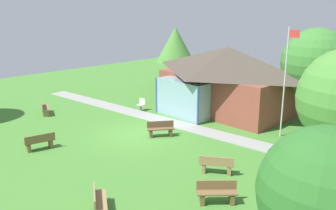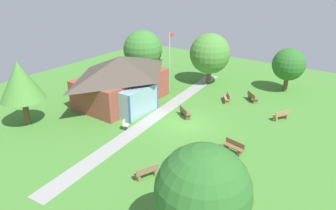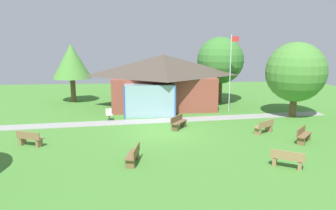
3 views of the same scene
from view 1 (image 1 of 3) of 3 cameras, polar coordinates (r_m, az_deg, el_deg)
The scene contains 14 objects.
ground_plane at distance 20.98m, azimuth -4.58°, elevation -4.56°, with size 44.00×44.00×0.00m, color #478433.
pavilion at distance 25.10m, azimuth 8.91°, elevation 4.11°, with size 9.22×6.77×4.41m.
footpath at distance 22.77m, azimuth 0.91°, elevation -2.84°, with size 25.19×1.30×0.03m, color #999993.
flagpole at distance 20.74m, azimuth 17.75°, elevation 3.98°, with size 0.64×0.08×6.01m.
bench_front_right at distance 13.65m, azimuth -10.65°, elevation -14.50°, with size 1.50×1.17×0.84m.
bench_mid_left at distance 25.90m, azimuth -18.56°, elevation -0.51°, with size 1.55×1.00×0.84m.
bench_rear_near_path at distance 20.53m, azimuth -1.16°, elevation -3.78°, with size 1.22×1.48×0.84m.
bench_lawn_far_right at distance 14.08m, azimuth 7.57°, elevation -13.37°, with size 1.34×1.40×0.84m.
bench_mid_right at distance 16.27m, azimuth 7.53°, elevation -9.23°, with size 1.49×1.19×0.84m.
bench_front_center at distance 19.76m, azimuth -19.26°, elevation -5.45°, with size 0.71×1.56×0.84m.
patio_chair_west at distance 25.45m, azimuth -4.15°, elevation 0.03°, with size 0.55×0.55×0.86m.
tree_behind_pavilion_right at distance 23.76m, azimuth 21.95°, elevation 6.09°, with size 4.11×4.11×5.83m.
tree_behind_pavilion_left at distance 32.36m, azimuth 1.14°, elevation 9.26°, with size 3.39×3.39×5.24m.
tree_far_east at distance 9.62m, azimuth 23.24°, elevation -12.56°, with size 3.25×3.25×4.49m.
Camera 1 is at (15.25, -12.50, 7.15)m, focal length 39.34 mm.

